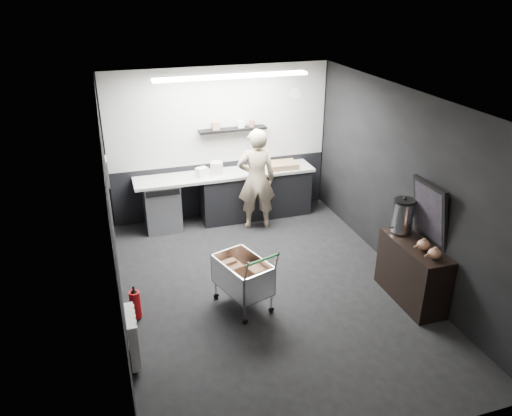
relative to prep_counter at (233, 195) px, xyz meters
name	(u,v)px	position (x,y,z in m)	size (l,w,h in m)	color
floor	(269,290)	(-0.14, -2.42, -0.46)	(5.50, 5.50, 0.00)	black
ceiling	(272,100)	(-0.14, -2.42, 2.24)	(5.50, 5.50, 0.00)	white
wall_back	(220,143)	(-0.14, 0.33, 0.89)	(5.50, 5.50, 0.00)	black
wall_front	(378,334)	(-0.14, -5.17, 0.89)	(5.50, 5.50, 0.00)	black
wall_left	(112,224)	(-2.14, -2.42, 0.89)	(5.50, 5.50, 0.00)	black
wall_right	(404,186)	(1.86, -2.42, 0.89)	(5.50, 5.50, 0.00)	black
kitchen_wall_panel	(220,116)	(-0.14, 0.31, 1.39)	(3.95, 0.02, 1.70)	beige
dado_panel	(222,188)	(-0.14, 0.31, 0.04)	(3.95, 0.02, 1.00)	black
floating_shelf	(233,129)	(0.06, 0.20, 1.16)	(1.20, 0.22, 0.04)	black
wall_clock	(295,94)	(1.26, 0.30, 1.69)	(0.20, 0.20, 0.03)	white
poster	(107,172)	(-2.12, -1.12, 1.09)	(0.02, 0.30, 0.40)	white
poster_red_band	(107,167)	(-2.11, -1.12, 1.16)	(0.01, 0.22, 0.10)	red
radiator	(133,337)	(-2.08, -3.32, -0.11)	(0.10, 0.50, 0.60)	white
ceiling_strip	(232,76)	(-0.14, -0.57, 2.21)	(2.40, 0.20, 0.04)	white
prep_counter	(233,195)	(0.00, 0.00, 0.00)	(3.20, 0.61, 0.90)	black
person	(256,180)	(0.30, -0.45, 0.44)	(0.65, 0.43, 1.79)	beige
shopping_cart	(243,277)	(-0.59, -2.65, -0.01)	(0.75, 1.00, 0.93)	silver
sideboard	(413,264)	(1.64, -3.16, 0.08)	(0.48, 1.13, 1.69)	black
fire_extinguisher	(135,303)	(-1.99, -2.50, -0.23)	(0.14, 0.14, 0.46)	#B70C11
cardboard_box	(283,165)	(0.92, -0.05, 0.49)	(0.50, 0.38, 0.10)	#92704E
pink_tub	(217,168)	(-0.29, 0.00, 0.55)	(0.22, 0.22, 0.22)	silver
white_container	(202,172)	(-0.56, -0.05, 0.52)	(0.18, 0.14, 0.16)	white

